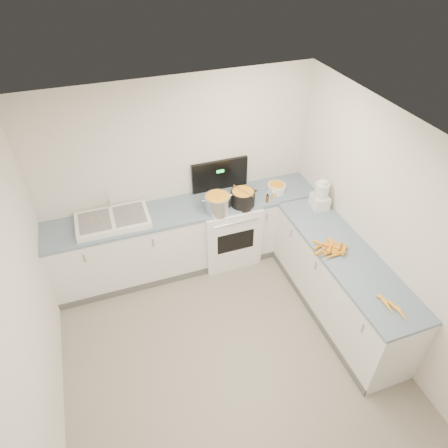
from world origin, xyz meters
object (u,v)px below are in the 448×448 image
object	(u,v)px
mixing_bowl	(276,188)
food_processor	(321,196)
black_pot	(243,199)
stove	(227,228)
spice_jar	(274,195)
extract_bottle	(267,199)
steel_pot	(218,204)
sink	(113,220)

from	to	relation	value
mixing_bowl	food_processor	xyz separation A→B (m)	(0.36, -0.49, 0.11)
black_pot	food_processor	world-z (taller)	food_processor
stove	spice_jar	size ratio (longest dim) A/B	17.18
stove	extract_bottle	size ratio (longest dim) A/B	14.38
stove	mixing_bowl	distance (m)	0.86
stove	extract_bottle	distance (m)	0.73
spice_jar	food_processor	xyz separation A→B (m)	(0.45, -0.38, 0.13)
steel_pot	extract_bottle	xyz separation A→B (m)	(0.66, -0.04, -0.05)
extract_bottle	spice_jar	bearing A→B (deg)	25.99
steel_pot	mixing_bowl	bearing A→B (deg)	8.72
food_processor	extract_bottle	bearing A→B (deg)	150.48
black_pot	mixing_bowl	size ratio (longest dim) A/B	1.28
stove	extract_bottle	world-z (taller)	stove
sink	mixing_bowl	size ratio (longest dim) A/B	3.60
steel_pot	black_pot	distance (m)	0.34
steel_pot	spice_jar	world-z (taller)	steel_pot
steel_pot	food_processor	bearing A→B (deg)	-16.40
extract_bottle	spice_jar	size ratio (longest dim) A/B	1.20
stove	steel_pot	distance (m)	0.62
extract_bottle	spice_jar	distance (m)	0.13
black_pot	extract_bottle	xyz separation A→B (m)	(0.32, -0.05, -0.04)
mixing_bowl	food_processor	world-z (taller)	food_processor
black_pot	spice_jar	world-z (taller)	black_pot
extract_bottle	food_processor	size ratio (longest dim) A/B	0.24
sink	steel_pot	world-z (taller)	sink
stove	mixing_bowl	xyz separation A→B (m)	(0.68, -0.03, 0.52)
mixing_bowl	stove	bearing A→B (deg)	177.15
stove	black_pot	world-z (taller)	stove
black_pot	stove	bearing A→B (deg)	134.32
mixing_bowl	spice_jar	xyz separation A→B (m)	(-0.09, -0.11, -0.02)
stove	food_processor	bearing A→B (deg)	-26.91
sink	black_pot	size ratio (longest dim) A/B	2.82
stove	food_processor	world-z (taller)	stove
sink	food_processor	xyz separation A→B (m)	(2.49, -0.54, 0.13)
steel_pot	food_processor	distance (m)	1.28
stove	extract_bottle	xyz separation A→B (m)	(0.47, -0.21, 0.51)
mixing_bowl	black_pot	bearing A→B (deg)	-166.90
steel_pot	mixing_bowl	world-z (taller)	steel_pot
stove	black_pot	size ratio (longest dim) A/B	4.46
sink	steel_pot	bearing A→B (deg)	-8.23
black_pot	food_processor	distance (m)	0.96
stove	food_processor	distance (m)	1.33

